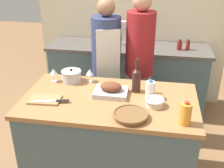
# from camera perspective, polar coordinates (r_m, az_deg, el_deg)

# --- Properties ---
(kitchen_island) EXTENTS (1.52, 0.84, 0.90)m
(kitchen_island) POSITION_cam_1_polar(r_m,az_deg,el_deg) (2.70, -0.46, -11.31)
(kitchen_island) COLOR #4C666B
(kitchen_island) RESTS_ON ground_plane
(back_counter) EXTENTS (2.13, 0.60, 0.91)m
(back_counter) POSITION_cam_1_polar(r_m,az_deg,el_deg) (3.92, 3.20, 1.43)
(back_counter) COLOR #4C666B
(back_counter) RESTS_ON ground_plane
(back_wall) EXTENTS (2.63, 0.10, 2.55)m
(back_wall) POSITION_cam_1_polar(r_m,az_deg,el_deg) (4.00, 4.10, 14.24)
(back_wall) COLOR beige
(back_wall) RESTS_ON ground_plane
(roasting_pan) EXTENTS (0.30, 0.23, 0.12)m
(roasting_pan) POSITION_cam_1_polar(r_m,az_deg,el_deg) (2.49, -0.15, -1.24)
(roasting_pan) COLOR #BCBCC1
(roasting_pan) RESTS_ON kitchen_island
(wicker_basket) EXTENTS (0.28, 0.28, 0.05)m
(wicker_basket) POSITION_cam_1_polar(r_m,az_deg,el_deg) (2.18, 3.80, -6.32)
(wicker_basket) COLOR brown
(wicker_basket) RESTS_ON kitchen_island
(cutting_board) EXTENTS (0.28, 0.19, 0.02)m
(cutting_board) POSITION_cam_1_polar(r_m,az_deg,el_deg) (2.48, -13.49, -3.10)
(cutting_board) COLOR #AD7F51
(cutting_board) RESTS_ON kitchen_island
(stock_pot) EXTENTS (0.19, 0.19, 0.14)m
(stock_pot) POSITION_cam_1_polar(r_m,az_deg,el_deg) (2.77, -8.23, 1.63)
(stock_pot) COLOR #B7B7BC
(stock_pot) RESTS_ON kitchen_island
(mixing_bowl) EXTENTS (0.16, 0.16, 0.07)m
(mixing_bowl) POSITION_cam_1_polar(r_m,az_deg,el_deg) (2.35, 8.69, -3.63)
(mixing_bowl) COLOR beige
(mixing_bowl) RESTS_ON kitchen_island
(juice_jug) EXTENTS (0.09, 0.09, 0.19)m
(juice_jug) POSITION_cam_1_polar(r_m,az_deg,el_deg) (2.14, 14.73, -5.87)
(juice_jug) COLOR orange
(juice_jug) RESTS_ON kitchen_island
(milk_jug) EXTENTS (0.08, 0.08, 0.17)m
(milk_jug) POSITION_cam_1_polar(r_m,az_deg,el_deg) (2.44, 7.76, -1.21)
(milk_jug) COLOR white
(milk_jug) RESTS_ON kitchen_island
(wine_bottle_green) EXTENTS (0.08, 0.08, 0.31)m
(wine_bottle_green) POSITION_cam_1_polar(r_m,az_deg,el_deg) (2.52, 4.99, 1.00)
(wine_bottle_green) COLOR #381E19
(wine_bottle_green) RESTS_ON kitchen_island
(wine_glass_left) EXTENTS (0.08, 0.08, 0.13)m
(wine_glass_left) POSITION_cam_1_polar(r_m,az_deg,el_deg) (2.78, -11.80, 2.42)
(wine_glass_left) COLOR silver
(wine_glass_left) RESTS_ON kitchen_island
(wine_glass_right) EXTENTS (0.08, 0.08, 0.13)m
(wine_glass_right) POSITION_cam_1_polar(r_m,az_deg,el_deg) (2.73, -4.55, 2.36)
(wine_glass_right) COLOR silver
(wine_glass_right) RESTS_ON kitchen_island
(knife_chef) EXTENTS (0.29, 0.10, 0.01)m
(knife_chef) POSITION_cam_1_polar(r_m,az_deg,el_deg) (2.42, -11.88, -3.38)
(knife_chef) COLOR #B7B7BC
(knife_chef) RESTS_ON cutting_board
(stand_mixer) EXTENTS (0.18, 0.14, 0.32)m
(stand_mixer) POSITION_cam_1_polar(r_m,az_deg,el_deg) (3.76, 1.56, 9.91)
(stand_mixer) COLOR silver
(stand_mixer) RESTS_ON back_counter
(condiment_bottle_tall) EXTENTS (0.06, 0.06, 0.19)m
(condiment_bottle_tall) POSITION_cam_1_polar(r_m,az_deg,el_deg) (3.88, -2.64, 9.74)
(condiment_bottle_tall) COLOR maroon
(condiment_bottle_tall) RESTS_ON back_counter
(condiment_bottle_short) EXTENTS (0.05, 0.05, 0.14)m
(condiment_bottle_short) POSITION_cam_1_polar(r_m,az_deg,el_deg) (3.70, 15.17, 7.64)
(condiment_bottle_short) COLOR maroon
(condiment_bottle_short) RESTS_ON back_counter
(condiment_bottle_extra) EXTENTS (0.06, 0.06, 0.13)m
(condiment_bottle_extra) POSITION_cam_1_polar(r_m,az_deg,el_deg) (3.68, 13.54, 7.66)
(condiment_bottle_extra) COLOR maroon
(condiment_bottle_extra) RESTS_ON back_counter
(person_cook_aproned) EXTENTS (0.33, 0.35, 1.63)m
(person_cook_aproned) POSITION_cam_1_polar(r_m,az_deg,el_deg) (3.14, -1.12, 3.98)
(person_cook_aproned) COLOR beige
(person_cook_aproned) RESTS_ON ground_plane
(person_cook_guest) EXTENTS (0.31, 0.31, 1.70)m
(person_cook_guest) POSITION_cam_1_polar(r_m,az_deg,el_deg) (3.11, 5.58, 4.49)
(person_cook_guest) COLOR beige
(person_cook_guest) RESTS_ON ground_plane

